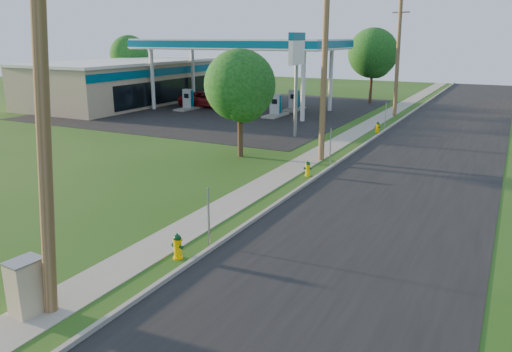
{
  "coord_description": "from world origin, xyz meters",
  "views": [
    {
      "loc": [
        8.52,
        -8.47,
        6.6
      ],
      "look_at": [
        0.0,
        8.0,
        1.4
      ],
      "focal_mm": 35.0,
      "sensor_mm": 36.0,
      "label": 1
    }
  ],
  "objects_px": {
    "hydrant_near": "(178,246)",
    "car_red": "(207,99)",
    "price_pylon": "(297,55)",
    "tree_back": "(130,56)",
    "utility_pole_mid": "(324,69)",
    "hydrant_mid": "(308,169)",
    "hydrant_far": "(378,127)",
    "tree_verge": "(241,88)",
    "fuel_pump_nw": "(188,102)",
    "fuel_pump_ne": "(276,108)",
    "fuel_pump_sw": "(211,97)",
    "utility_pole_far": "(398,59)",
    "utility_cabinet": "(27,287)",
    "utility_pole_near": "(43,122)",
    "fuel_pump_se": "(294,103)",
    "tree_lot": "(374,55)"
  },
  "relations": [
    {
      "from": "fuel_pump_sw",
      "to": "hydrant_far",
      "type": "bearing_deg",
      "value": -21.75
    },
    {
      "from": "utility_pole_mid",
      "to": "hydrant_mid",
      "type": "relative_size",
      "value": 12.95
    },
    {
      "from": "hydrant_near",
      "to": "car_red",
      "type": "relative_size",
      "value": 0.15
    },
    {
      "from": "utility_pole_mid",
      "to": "utility_cabinet",
      "type": "distance_m",
      "value": 18.8
    },
    {
      "from": "utility_cabinet",
      "to": "car_red",
      "type": "relative_size",
      "value": 0.26
    },
    {
      "from": "price_pylon",
      "to": "hydrant_mid",
      "type": "distance_m",
      "value": 11.16
    },
    {
      "from": "hydrant_far",
      "to": "utility_pole_far",
      "type": "bearing_deg",
      "value": 94.87
    },
    {
      "from": "hydrant_far",
      "to": "hydrant_near",
      "type": "bearing_deg",
      "value": -90.53
    },
    {
      "from": "price_pylon",
      "to": "car_red",
      "type": "height_order",
      "value": "price_pylon"
    },
    {
      "from": "fuel_pump_se",
      "to": "utility_pole_mid",
      "type": "bearing_deg",
      "value": -62.37
    },
    {
      "from": "tree_verge",
      "to": "hydrant_mid",
      "type": "relative_size",
      "value": 7.91
    },
    {
      "from": "fuel_pump_ne",
      "to": "utility_cabinet",
      "type": "distance_m",
      "value": 32.3
    },
    {
      "from": "utility_pole_near",
      "to": "car_red",
      "type": "xyz_separation_m",
      "value": [
        -17.24,
        33.26,
        -4.04
      ]
    },
    {
      "from": "utility_pole_mid",
      "to": "hydrant_far",
      "type": "height_order",
      "value": "utility_pole_mid"
    },
    {
      "from": "utility_pole_mid",
      "to": "hydrant_near",
      "type": "bearing_deg",
      "value": -87.96
    },
    {
      "from": "utility_pole_far",
      "to": "car_red",
      "type": "xyz_separation_m",
      "value": [
        -17.24,
        -2.74,
        -4.04
      ]
    },
    {
      "from": "hydrant_far",
      "to": "fuel_pump_sw",
      "type": "bearing_deg",
      "value": 158.25
    },
    {
      "from": "fuel_pump_nw",
      "to": "tree_lot",
      "type": "xyz_separation_m",
      "value": [
        13.99,
        12.21,
        4.09
      ]
    },
    {
      "from": "fuel_pump_ne",
      "to": "fuel_pump_sw",
      "type": "height_order",
      "value": "same"
    },
    {
      "from": "fuel_pump_nw",
      "to": "tree_verge",
      "type": "bearing_deg",
      "value": -46.52
    },
    {
      "from": "price_pylon",
      "to": "hydrant_near",
      "type": "relative_size",
      "value": 8.3
    },
    {
      "from": "fuel_pump_se",
      "to": "hydrant_far",
      "type": "distance_m",
      "value": 12.16
    },
    {
      "from": "fuel_pump_sw",
      "to": "car_red",
      "type": "bearing_deg",
      "value": -69.21
    },
    {
      "from": "tree_lot",
      "to": "car_red",
      "type": "bearing_deg",
      "value": -143.26
    },
    {
      "from": "fuel_pump_ne",
      "to": "hydrant_mid",
      "type": "bearing_deg",
      "value": -60.04
    },
    {
      "from": "fuel_pump_nw",
      "to": "fuel_pump_se",
      "type": "bearing_deg",
      "value": 23.96
    },
    {
      "from": "utility_pole_near",
      "to": "utility_pole_mid",
      "type": "bearing_deg",
      "value": 90.0
    },
    {
      "from": "hydrant_near",
      "to": "hydrant_mid",
      "type": "height_order",
      "value": "hydrant_near"
    },
    {
      "from": "fuel_pump_se",
      "to": "price_pylon",
      "type": "height_order",
      "value": "price_pylon"
    },
    {
      "from": "price_pylon",
      "to": "tree_back",
      "type": "bearing_deg",
      "value": 150.46
    },
    {
      "from": "utility_pole_mid",
      "to": "fuel_pump_nw",
      "type": "bearing_deg",
      "value": 144.01
    },
    {
      "from": "fuel_pump_sw",
      "to": "hydrant_far",
      "type": "height_order",
      "value": "fuel_pump_sw"
    },
    {
      "from": "fuel_pump_ne",
      "to": "utility_cabinet",
      "type": "xyz_separation_m",
      "value": [
        8.0,
        -31.29,
        -0.01
      ]
    },
    {
      "from": "fuel_pump_se",
      "to": "price_pylon",
      "type": "bearing_deg",
      "value": -66.5
    },
    {
      "from": "fuel_pump_sw",
      "to": "utility_pole_mid",
      "type": "bearing_deg",
      "value": -43.52
    },
    {
      "from": "utility_pole_near",
      "to": "hydrant_near",
      "type": "height_order",
      "value": "utility_pole_near"
    },
    {
      "from": "utility_pole_far",
      "to": "hydrant_far",
      "type": "relative_size",
      "value": 11.79
    },
    {
      "from": "fuel_pump_se",
      "to": "tree_verge",
      "type": "distance_m",
      "value": 19.17
    },
    {
      "from": "car_red",
      "to": "utility_pole_far",
      "type": "bearing_deg",
      "value": -97.67
    },
    {
      "from": "fuel_pump_sw",
      "to": "utility_cabinet",
      "type": "height_order",
      "value": "fuel_pump_sw"
    },
    {
      "from": "tree_verge",
      "to": "tree_lot",
      "type": "relative_size",
      "value": 0.8
    },
    {
      "from": "tree_lot",
      "to": "hydrant_mid",
      "type": "relative_size",
      "value": 9.88
    },
    {
      "from": "fuel_pump_sw",
      "to": "tree_lot",
      "type": "distance_m",
      "value": 16.73
    },
    {
      "from": "utility_cabinet",
      "to": "utility_pole_near",
      "type": "bearing_deg",
      "value": 17.83
    },
    {
      "from": "fuel_pump_nw",
      "to": "fuel_pump_ne",
      "type": "relative_size",
      "value": 1.0
    },
    {
      "from": "tree_back",
      "to": "hydrant_far",
      "type": "bearing_deg",
      "value": -19.89
    },
    {
      "from": "fuel_pump_ne",
      "to": "hydrant_near",
      "type": "height_order",
      "value": "fuel_pump_ne"
    },
    {
      "from": "utility_cabinet",
      "to": "car_red",
      "type": "xyz_separation_m",
      "value": [
        -16.34,
        33.55,
        0.05
      ]
    },
    {
      "from": "hydrant_far",
      "to": "fuel_pump_nw",
      "type": "bearing_deg",
      "value": 169.57
    },
    {
      "from": "price_pylon",
      "to": "utility_pole_mid",
      "type": "bearing_deg",
      "value": -54.66
    }
  ]
}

